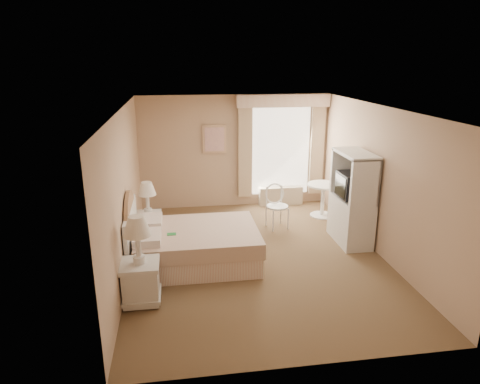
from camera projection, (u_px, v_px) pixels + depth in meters
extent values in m
cube|color=brown|center=(257.00, 257.00, 7.30)|extent=(4.20, 5.50, 0.01)
cube|color=silver|center=(259.00, 109.00, 6.55)|extent=(4.20, 5.50, 0.01)
cube|color=tan|center=(235.00, 152.00, 9.52)|extent=(4.20, 0.01, 2.50)
cube|color=tan|center=(309.00, 263.00, 4.33)|extent=(4.20, 0.01, 2.50)
cube|color=tan|center=(125.00, 192.00, 6.62)|extent=(0.01, 5.50, 2.50)
cube|color=tan|center=(380.00, 181.00, 7.22)|extent=(0.01, 5.50, 2.50)
cube|color=white|center=(281.00, 151.00, 9.64)|extent=(1.30, 0.02, 2.00)
cube|color=tan|center=(245.00, 152.00, 9.47)|extent=(0.30, 0.08, 2.05)
cube|color=tan|center=(317.00, 150.00, 9.71)|extent=(0.30, 0.08, 2.05)
cube|color=tan|center=(283.00, 100.00, 9.22)|extent=(2.05, 0.20, 0.28)
cube|color=beige|center=(280.00, 196.00, 9.87)|extent=(1.00, 0.22, 0.42)
cube|color=tan|center=(214.00, 139.00, 9.34)|extent=(0.52, 0.03, 0.62)
cube|color=beige|center=(214.00, 139.00, 9.32)|extent=(0.42, 0.02, 0.52)
cube|color=tan|center=(198.00, 253.00, 7.06)|extent=(1.91, 1.45, 0.33)
cube|color=beige|center=(198.00, 237.00, 6.97)|extent=(1.96, 1.51, 0.25)
cube|color=silver|center=(147.00, 238.00, 6.48)|extent=(0.41, 0.56, 0.13)
cube|color=silver|center=(150.00, 221.00, 7.13)|extent=(0.41, 0.56, 0.13)
cube|color=#258A3C|center=(172.00, 234.00, 6.74)|extent=(0.14, 0.10, 0.01)
cube|color=white|center=(132.00, 238.00, 6.81)|extent=(0.06, 1.54, 1.00)
cylinder|color=#A78258|center=(131.00, 233.00, 6.78)|extent=(0.05, 1.36, 1.36)
cube|color=white|center=(141.00, 284.00, 5.86)|extent=(0.47, 0.47, 0.52)
cube|color=white|center=(140.00, 265.00, 5.78)|extent=(0.52, 0.52, 0.06)
cube|color=white|center=(142.00, 295.00, 5.91)|extent=(0.52, 0.52, 0.05)
cylinder|color=white|center=(139.00, 259.00, 5.75)|extent=(0.17, 0.17, 0.10)
cylinder|color=white|center=(138.00, 245.00, 5.69)|extent=(0.07, 0.07, 0.41)
cone|color=white|center=(137.00, 226.00, 5.61)|extent=(0.37, 0.37, 0.27)
cube|color=white|center=(149.00, 228.00, 7.89)|extent=(0.42, 0.42, 0.46)
cube|color=white|center=(148.00, 215.00, 7.81)|extent=(0.46, 0.46, 0.05)
cube|color=white|center=(150.00, 236.00, 7.94)|extent=(0.46, 0.46, 0.05)
cylinder|color=white|center=(148.00, 211.00, 7.79)|extent=(0.15, 0.15, 0.09)
cylinder|color=white|center=(148.00, 202.00, 7.74)|extent=(0.06, 0.06, 0.37)
cone|color=white|center=(147.00, 189.00, 7.66)|extent=(0.33, 0.33, 0.24)
cylinder|color=white|center=(322.00, 215.00, 9.18)|extent=(0.50, 0.50, 0.03)
cylinder|color=white|center=(323.00, 200.00, 9.08)|extent=(0.08, 0.08, 0.68)
cylinder|color=white|center=(324.00, 185.00, 8.98)|extent=(0.68, 0.68, 0.04)
cylinder|color=white|center=(273.00, 221.00, 8.30)|extent=(0.03, 0.03, 0.43)
cylinder|color=white|center=(288.00, 219.00, 8.41)|extent=(0.03, 0.03, 0.43)
cylinder|color=white|center=(266.00, 216.00, 8.59)|extent=(0.03, 0.03, 0.43)
cylinder|color=white|center=(281.00, 214.00, 8.70)|extent=(0.03, 0.03, 0.43)
cylinder|color=white|center=(277.00, 207.00, 8.43)|extent=(0.51, 0.51, 0.04)
torus|color=white|center=(275.00, 193.00, 8.48)|extent=(0.43, 0.19, 0.41)
cylinder|color=white|center=(266.00, 196.00, 8.47)|extent=(0.03, 0.03, 0.38)
cylinder|color=white|center=(281.00, 194.00, 8.58)|extent=(0.03, 0.03, 0.38)
cube|color=white|center=(350.00, 220.00, 7.79)|extent=(0.51, 1.01, 0.83)
cube|color=white|center=(365.00, 184.00, 7.11)|extent=(0.51, 0.07, 0.83)
cube|color=white|center=(344.00, 170.00, 7.99)|extent=(0.51, 0.07, 0.83)
cube|color=white|center=(356.00, 154.00, 7.42)|extent=(0.51, 1.01, 0.06)
cube|color=white|center=(367.00, 176.00, 7.58)|extent=(0.04, 1.01, 0.83)
cube|color=black|center=(352.00, 185.00, 7.59)|extent=(0.44, 0.55, 0.44)
cube|color=black|center=(340.00, 186.00, 7.56)|extent=(0.02, 0.46, 0.37)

